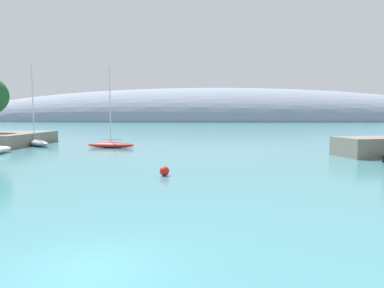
{
  "coord_description": "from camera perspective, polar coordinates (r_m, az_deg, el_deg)",
  "views": [
    {
      "loc": [
        3.0,
        -8.92,
        4.16
      ],
      "look_at": [
        1.93,
        27.56,
        1.1
      ],
      "focal_mm": 32.91,
      "sensor_mm": 36.0,
      "label": 1
    }
  ],
  "objects": [
    {
      "name": "distant_ridge",
      "position": [
        215.22,
        3.32,
        3.67
      ],
      "size": [
        323.66,
        62.46,
        40.35
      ],
      "primitive_type": "ellipsoid",
      "color": "gray",
      "rests_on": "ground"
    },
    {
      "name": "mooring_buoy_red",
      "position": [
        24.07,
        -4.49,
        -4.39
      ],
      "size": [
        0.66,
        0.66,
        0.66
      ],
      "primitive_type": "sphere",
      "color": "red",
      "rests_on": "water"
    },
    {
      "name": "water",
      "position": [
        10.29,
        -16.39,
        -19.26
      ],
      "size": [
        600.0,
        600.0,
        0.0
      ],
      "primitive_type": "plane",
      "color": "teal",
      "rests_on": "ground"
    },
    {
      "name": "sailboat_red_outer_mooring",
      "position": [
        45.31,
        -13.01,
        -0.0
      ],
      "size": [
        6.28,
        2.52,
        10.05
      ],
      "rotation": [
        0.0,
        0.0,
        3.01
      ],
      "color": "red",
      "rests_on": "water"
    },
    {
      "name": "sailboat_grey_near_shore",
      "position": [
        51.68,
        -24.19,
        0.32
      ],
      "size": [
        7.14,
        6.99,
        10.79
      ],
      "rotation": [
        0.0,
        0.0,
        5.52
      ],
      "color": "gray",
      "rests_on": "water"
    }
  ]
}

